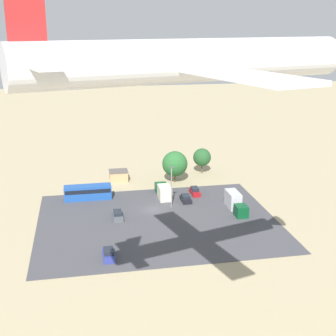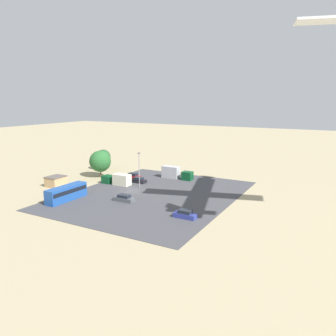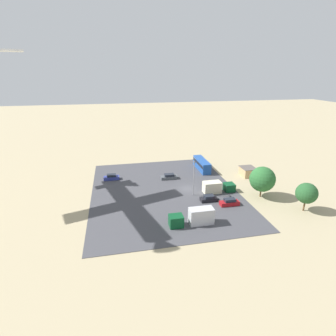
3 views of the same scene
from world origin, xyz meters
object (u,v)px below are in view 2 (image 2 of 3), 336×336
at_px(parked_truck_0, 118,180).
at_px(parked_car_3, 124,198).
at_px(parked_car_0, 185,214).
at_px(shed_building, 56,181).
at_px(parked_truck_1, 175,173).
at_px(bus, 66,193).
at_px(parked_car_1, 133,176).
at_px(parked_car_2, 139,180).

bearing_deg(parked_truck_0, parked_car_3, -137.51).
bearing_deg(parked_car_3, parked_car_0, -99.97).
distance_m(shed_building, parked_truck_0, 15.70).
bearing_deg(parked_truck_0, shed_building, 123.79).
relative_size(parked_truck_0, parked_truck_1, 0.90).
height_order(bus, parked_truck_0, bus).
bearing_deg(parked_car_3, bus, 115.30).
bearing_deg(shed_building, parked_truck_1, 133.45).
relative_size(bus, parked_truck_1, 1.13).
relative_size(parked_car_0, parked_car_1, 0.98).
bearing_deg(parked_car_2, parked_truck_1, -35.60).
relative_size(parked_car_2, parked_truck_0, 0.50).
xyz_separation_m(shed_building, parked_car_0, (5.00, 39.07, -0.56)).
bearing_deg(parked_car_2, parked_car_1, 53.02).
height_order(shed_building, bus, bus).
bearing_deg(parked_car_0, parked_car_3, 80.03).
distance_m(parked_car_2, parked_car_3, 16.41).
distance_m(bus, parked_truck_0, 16.41).
xyz_separation_m(shed_building, parked_car_3, (2.18, 23.04, -0.60)).
bearing_deg(bus, shed_building, 146.67).
bearing_deg(shed_building, parked_truck_0, 123.79).
distance_m(bus, parked_car_0, 27.65).
distance_m(parked_car_0, parked_car_1, 33.53).
height_order(parked_car_2, parked_truck_0, parked_truck_0).
xyz_separation_m(bus, parked_car_3, (-5.43, 11.48, -1.10)).
bearing_deg(parked_car_2, shed_building, 127.81).
xyz_separation_m(parked_car_0, parked_car_1, (-20.86, -26.26, 0.03)).
bearing_deg(parked_car_1, bus, 176.95).
bearing_deg(bus, parked_car_1, 86.95).
height_order(bus, parked_truck_1, parked_truck_1).
bearing_deg(parked_car_2, parked_car_0, -128.71).
height_order(parked_car_1, parked_truck_1, parked_truck_1).
bearing_deg(parked_car_2, parked_truck_0, 139.23).
bearing_deg(parked_truck_0, parked_car_1, 1.88).
bearing_deg(parked_truck_1, parked_car_3, -0.00).
relative_size(parked_car_1, parked_truck_0, 0.55).
bearing_deg(parked_car_1, parked_car_3, -150.45).
distance_m(parked_car_0, parked_truck_1, 31.26).
distance_m(bus, parked_car_1, 23.52).
bearing_deg(shed_building, parked_car_2, 127.81).
height_order(bus, parked_car_3, bus).
bearing_deg(parked_car_3, parked_truck_1, -0.00).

